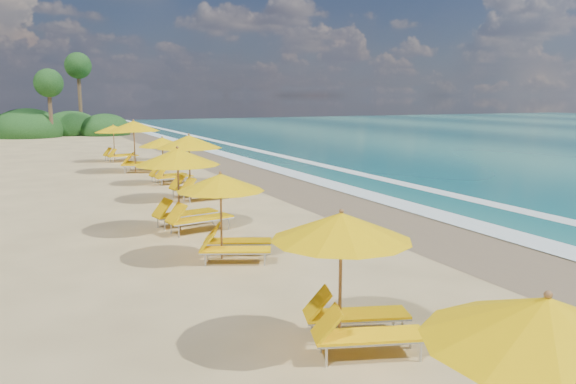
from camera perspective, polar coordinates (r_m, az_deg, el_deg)
ground at (r=16.21m, az=0.00°, el=-4.19°), size 160.00×160.00×0.00m
wet_sand at (r=18.23m, az=11.48°, el=-2.82°), size 4.00×160.00×0.01m
surf_foam at (r=19.92m, az=17.75°, el=-1.97°), size 4.00×160.00×0.01m
station_3 at (r=8.86m, az=6.33°, el=-7.75°), size 2.78×2.72×2.19m
station_4 at (r=13.60m, az=-6.01°, el=-1.81°), size 2.77×2.75×2.12m
station_5 at (r=16.70m, az=-10.28°, el=0.88°), size 2.95×2.82×2.45m
station_6 at (r=21.69m, az=-9.32°, el=2.93°), size 2.96×2.82×2.49m
station_7 at (r=25.88m, az=-12.03°, el=3.44°), size 2.45×2.31×2.11m
station_8 at (r=30.25m, az=-14.68°, el=4.80°), size 3.41×3.34×2.68m
station_9 at (r=35.41m, az=-16.70°, el=4.94°), size 2.66×2.54×2.21m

